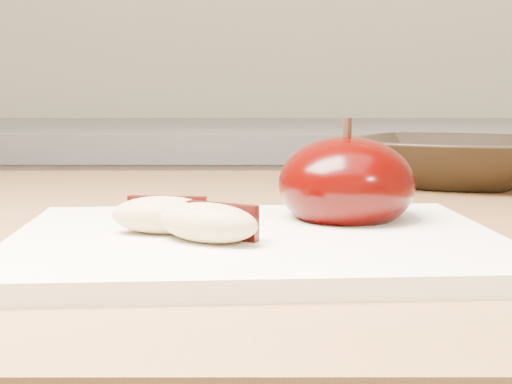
{
  "coord_description": "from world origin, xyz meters",
  "views": [
    {
      "loc": [
        0.06,
        -0.05,
        1.0
      ],
      "look_at": [
        0.06,
        0.37,
        0.94
      ],
      "focal_mm": 50.0,
      "sensor_mm": 36.0,
      "label": 1
    }
  ],
  "objects": [
    {
      "name": "back_cabinet",
      "position": [
        0.0,
        1.2,
        0.47
      ],
      "size": [
        2.4,
        0.62,
        0.94
      ],
      "color": "silver",
      "rests_on": "ground"
    },
    {
      "name": "apple_wedge_a",
      "position": [
        0.01,
        0.37,
        0.92
      ],
      "size": [
        0.06,
        0.04,
        0.02
      ],
      "rotation": [
        0.0,
        0.0,
        -0.08
      ],
      "color": "tan",
      "rests_on": "cutting_board"
    },
    {
      "name": "apple_wedge_b",
      "position": [
        0.03,
        0.35,
        0.92
      ],
      "size": [
        0.07,
        0.06,
        0.02
      ],
      "rotation": [
        0.0,
        0.0,
        -0.49
      ],
      "color": "tan",
      "rests_on": "cutting_board"
    },
    {
      "name": "cutting_board",
      "position": [
        0.06,
        0.37,
        0.91
      ],
      "size": [
        0.3,
        0.23,
        0.01
      ],
      "primitive_type": "cube",
      "rotation": [
        0.0,
        0.0,
        0.06
      ],
      "color": "white",
      "rests_on": "island_counter"
    },
    {
      "name": "apple_half",
      "position": [
        0.12,
        0.42,
        0.93
      ],
      "size": [
        0.11,
        0.11,
        0.08
      ],
      "rotation": [
        0.0,
        0.0,
        -0.28
      ],
      "color": "black",
      "rests_on": "cutting_board"
    },
    {
      "name": "bowl",
      "position": [
        0.27,
        0.68,
        0.92
      ],
      "size": [
        0.26,
        0.26,
        0.05
      ],
      "primitive_type": "imported",
      "rotation": [
        0.0,
        0.0,
        -0.37
      ],
      "color": "black",
      "rests_on": "island_counter"
    }
  ]
}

